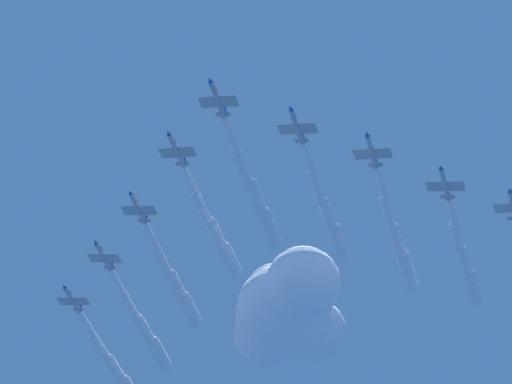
{
  "coord_description": "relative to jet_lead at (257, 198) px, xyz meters",
  "views": [
    {
      "loc": [
        -126.93,
        69.39,
        37.67
      ],
      "look_at": [
        0.0,
        0.0,
        206.35
      ],
      "focal_mm": 70.47,
      "sensor_mm": 36.0,
      "label": 1
    }
  ],
  "objects": [
    {
      "name": "jet_port_inner",
      "position": [
        -2.52,
        -17.01,
        1.02
      ],
      "size": [
        33.73,
        34.88,
        4.37
      ],
      "color": "#9EA3AD"
    },
    {
      "name": "jet_lead",
      "position": [
        0.0,
        0.0,
        0.0
      ],
      "size": [
        35.86,
        36.52,
        4.39
      ],
      "color": "#9EA3AD"
    },
    {
      "name": "cloud_puff",
      "position": [
        39.3,
        -30.83,
        11.63
      ],
      "size": [
        41.77,
        32.11,
        26.57
      ],
      "color": "white"
    },
    {
      "name": "jet_starboard_inner",
      "position": [
        16.59,
        1.55,
        2.94
      ],
      "size": [
        33.45,
        35.34,
        4.32
      ],
      "color": "#9EA3AD"
    },
    {
      "name": "jet_trail_starboard",
      "position": [
        72.43,
        2.73,
        2.7
      ],
      "size": [
        35.71,
        36.98,
        4.29
      ],
      "color": "#9EA3AD"
    },
    {
      "name": "jet_starboard_mid",
      "position": [
        34.85,
        3.01,
        1.53
      ],
      "size": [
        33.73,
        34.23,
        4.34
      ],
      "color": "#9EA3AD"
    },
    {
      "name": "jet_starboard_outer",
      "position": [
        53.81,
        2.66,
        1.94
      ],
      "size": [
        35.03,
        35.97,
        4.41
      ],
      "color": "#9EA3AD"
    },
    {
      "name": "jet_port_outer",
      "position": [
        -5.67,
        -52.62,
        0.46
      ],
      "size": [
        32.41,
        34.02,
        4.41
      ],
      "color": "#9EA3AD"
    },
    {
      "name": "jet_port_mid",
      "position": [
        -2.17,
        -36.44,
        2.26
      ],
      "size": [
        35.97,
        36.86,
        4.29
      ],
      "color": "#9EA3AD"
    }
  ]
}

